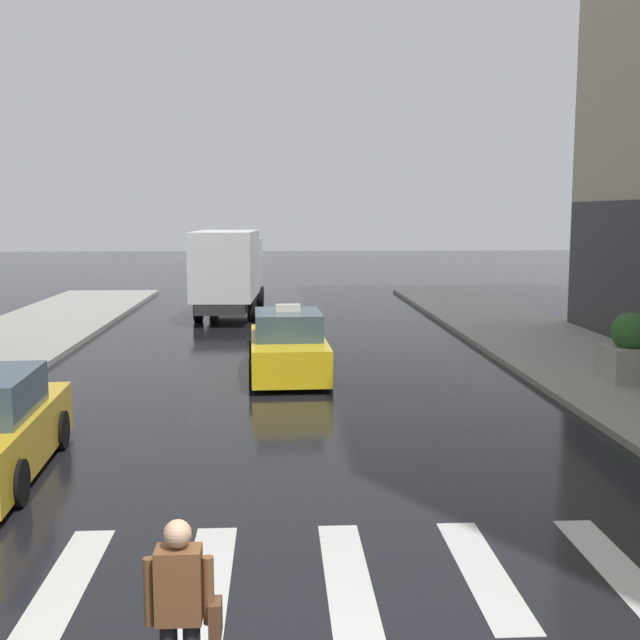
# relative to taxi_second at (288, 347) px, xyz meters

# --- Properties ---
(crosswalk_markings) EXTENTS (11.30, 2.80, 0.01)m
(crosswalk_markings) POSITION_rel_taxi_second_xyz_m (-0.27, -10.99, -0.72)
(crosswalk_markings) COLOR silver
(crosswalk_markings) RESTS_ON ground
(taxi_second) EXTENTS (2.03, 4.59, 1.80)m
(taxi_second) POSITION_rel_taxi_second_xyz_m (0.00, 0.00, 0.00)
(taxi_second) COLOR yellow
(taxi_second) RESTS_ON ground
(box_truck) EXTENTS (2.56, 7.63, 3.35)m
(box_truck) POSITION_rel_taxi_second_xyz_m (-2.13, 11.61, 1.13)
(box_truck) COLOR #2D2D2D
(box_truck) RESTS_ON ground
(pedestrian_with_handbag) EXTENTS (0.60, 0.24, 1.65)m
(pedestrian_with_handbag) POSITION_rel_taxi_second_xyz_m (-1.03, -13.42, 0.21)
(pedestrian_with_handbag) COLOR black
(pedestrian_with_handbag) RESTS_ON ground
(planter_mid_block) EXTENTS (1.10, 1.10, 1.60)m
(planter_mid_block) POSITION_rel_taxi_second_xyz_m (7.88, -1.75, 0.15)
(planter_mid_block) COLOR #A8A399
(planter_mid_block) RESTS_ON curb_right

